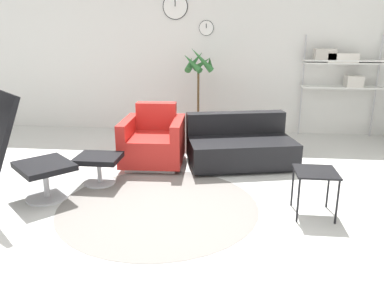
{
  "coord_description": "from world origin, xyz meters",
  "views": [
    {
      "loc": [
        0.8,
        -3.44,
        1.68
      ],
      "look_at": [
        0.38,
        0.38,
        0.55
      ],
      "focal_mm": 35.0,
      "sensor_mm": 36.0,
      "label": 1
    }
  ],
  "objects_px": {
    "couch_low": "(240,147)",
    "shelf_unit": "(340,66)",
    "armchair_red": "(154,143)",
    "side_table": "(316,176)",
    "lounge_chair": "(8,137)",
    "ottoman": "(99,163)",
    "potted_plant": "(198,99)"
  },
  "relations": [
    {
      "from": "lounge_chair",
      "to": "shelf_unit",
      "type": "height_order",
      "value": "shelf_unit"
    },
    {
      "from": "ottoman",
      "to": "side_table",
      "type": "bearing_deg",
      "value": -12.98
    },
    {
      "from": "ottoman",
      "to": "shelf_unit",
      "type": "distance_m",
      "value": 4.18
    },
    {
      "from": "armchair_red",
      "to": "side_table",
      "type": "height_order",
      "value": "armchair_red"
    },
    {
      "from": "shelf_unit",
      "to": "armchair_red",
      "type": "bearing_deg",
      "value": -148.31
    },
    {
      "from": "armchair_red",
      "to": "lounge_chair",
      "type": "bearing_deg",
      "value": 50.07
    },
    {
      "from": "armchair_red",
      "to": "side_table",
      "type": "relative_size",
      "value": 1.93
    },
    {
      "from": "couch_low",
      "to": "armchair_red",
      "type": "bearing_deg",
      "value": -8.16
    },
    {
      "from": "armchair_red",
      "to": "side_table",
      "type": "bearing_deg",
      "value": 142.25
    },
    {
      "from": "ottoman",
      "to": "potted_plant",
      "type": "xyz_separation_m",
      "value": [
        0.96,
        2.08,
        0.42
      ]
    },
    {
      "from": "ottoman",
      "to": "potted_plant",
      "type": "distance_m",
      "value": 2.33
    },
    {
      "from": "armchair_red",
      "to": "couch_low",
      "type": "xyz_separation_m",
      "value": [
        1.14,
        0.11,
        -0.05
      ]
    },
    {
      "from": "armchair_red",
      "to": "shelf_unit",
      "type": "height_order",
      "value": "shelf_unit"
    },
    {
      "from": "ottoman",
      "to": "shelf_unit",
      "type": "bearing_deg",
      "value": 37.26
    },
    {
      "from": "potted_plant",
      "to": "shelf_unit",
      "type": "height_order",
      "value": "shelf_unit"
    },
    {
      "from": "lounge_chair",
      "to": "armchair_red",
      "type": "bearing_deg",
      "value": 94.99
    },
    {
      "from": "lounge_chair",
      "to": "side_table",
      "type": "bearing_deg",
      "value": 45.46
    },
    {
      "from": "armchair_red",
      "to": "couch_low",
      "type": "relative_size",
      "value": 0.57
    },
    {
      "from": "lounge_chair",
      "to": "ottoman",
      "type": "distance_m",
      "value": 1.04
    },
    {
      "from": "lounge_chair",
      "to": "side_table",
      "type": "relative_size",
      "value": 2.8
    },
    {
      "from": "lounge_chair",
      "to": "shelf_unit",
      "type": "distance_m",
      "value": 5.01
    },
    {
      "from": "ottoman",
      "to": "side_table",
      "type": "distance_m",
      "value": 2.38
    },
    {
      "from": "couch_low",
      "to": "shelf_unit",
      "type": "relative_size",
      "value": 0.9
    },
    {
      "from": "armchair_red",
      "to": "shelf_unit",
      "type": "relative_size",
      "value": 0.51
    },
    {
      "from": "lounge_chair",
      "to": "ottoman",
      "type": "relative_size",
      "value": 2.53
    },
    {
      "from": "potted_plant",
      "to": "side_table",
      "type": "bearing_deg",
      "value": -62.6
    },
    {
      "from": "side_table",
      "to": "potted_plant",
      "type": "height_order",
      "value": "potted_plant"
    },
    {
      "from": "couch_low",
      "to": "side_table",
      "type": "height_order",
      "value": "couch_low"
    },
    {
      "from": "ottoman",
      "to": "couch_low",
      "type": "relative_size",
      "value": 0.33
    },
    {
      "from": "lounge_chair",
      "to": "armchair_red",
      "type": "relative_size",
      "value": 1.45
    },
    {
      "from": "armchair_red",
      "to": "shelf_unit",
      "type": "xyz_separation_m",
      "value": [
        2.76,
        1.7,
        0.89
      ]
    },
    {
      "from": "side_table",
      "to": "potted_plant",
      "type": "xyz_separation_m",
      "value": [
        -1.35,
        2.61,
        0.28
      ]
    }
  ]
}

